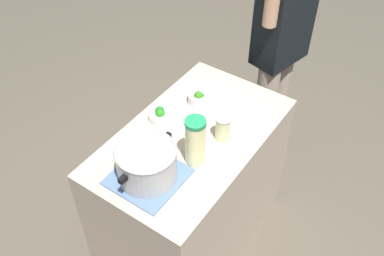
% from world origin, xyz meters
% --- Properties ---
extents(ground_plane, '(8.00, 8.00, 0.00)m').
position_xyz_m(ground_plane, '(0.00, 0.00, 0.00)').
color(ground_plane, brown).
extents(counter_slab, '(1.10, 0.64, 0.92)m').
position_xyz_m(counter_slab, '(0.00, 0.00, 0.46)').
color(counter_slab, '#BCA690').
rests_on(counter_slab, ground_plane).
extents(dish_cloth, '(0.32, 0.31, 0.01)m').
position_xyz_m(dish_cloth, '(-0.34, 0.01, 0.92)').
color(dish_cloth, slate).
rests_on(dish_cloth, counter_slab).
extents(cooking_pot, '(0.35, 0.28, 0.17)m').
position_xyz_m(cooking_pot, '(-0.34, 0.01, 1.01)').
color(cooking_pot, '#B7B7BC').
rests_on(cooking_pot, dish_cloth).
extents(lemonade_pitcher, '(0.10, 0.10, 0.26)m').
position_xyz_m(lemonade_pitcher, '(-0.13, -0.11, 1.05)').
color(lemonade_pitcher, '#F9F3A7').
rests_on(lemonade_pitcher, counter_slab).
extents(mason_jar, '(0.08, 0.08, 0.13)m').
position_xyz_m(mason_jar, '(0.07, -0.13, 0.98)').
color(mason_jar, beige).
rests_on(mason_jar, counter_slab).
extents(broccoli_bowl_front, '(0.12, 0.12, 0.08)m').
position_xyz_m(broccoli_bowl_front, '(0.23, 0.11, 0.95)').
color(broccoli_bowl_front, silver).
rests_on(broccoli_bowl_front, counter_slab).
extents(broccoli_bowl_center, '(0.13, 0.13, 0.07)m').
position_xyz_m(broccoli_bowl_center, '(0.01, 0.20, 0.94)').
color(broccoli_bowl_center, silver).
rests_on(broccoli_bowl_center, counter_slab).
extents(person_cook, '(0.50, 0.27, 1.73)m').
position_xyz_m(person_cook, '(0.89, -0.04, 0.96)').
color(person_cook, '#AC9889').
rests_on(person_cook, ground_plane).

